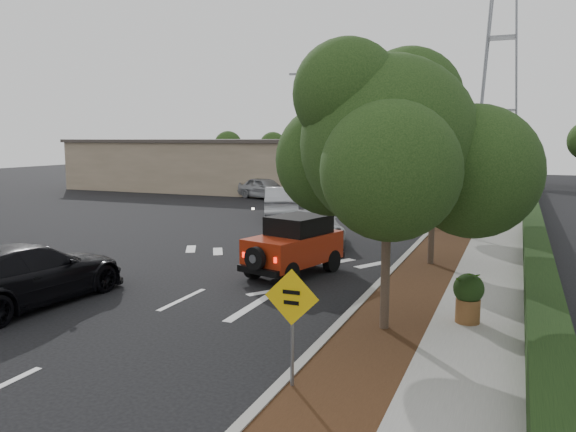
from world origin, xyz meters
The scene contains 19 objects.
ground centered at (0.00, 0.00, 0.00)m, with size 120.00×120.00×0.00m, color black.
curb centered at (4.60, 12.00, 0.07)m, with size 0.20×70.00×0.15m, color #9E9B93.
planting_strip centered at (5.60, 12.00, 0.06)m, with size 1.80×70.00×0.12m, color black.
sidewalk centered at (7.50, 12.00, 0.06)m, with size 2.00×70.00×0.12m, color gray.
hedge centered at (8.90, 12.00, 0.40)m, with size 0.80×70.00×0.80m, color black.
commercial_building centered at (-16.00, 30.00, 2.00)m, with size 22.00×12.00×4.00m, color #84735B.
transmission_tower centered at (6.00, 48.00, 0.00)m, with size 7.00×4.00×28.00m, color slate, non-canonical shape.
street_tree_near centered at (5.60, -0.50, 0.00)m, with size 3.80×3.80×5.92m, color black, non-canonical shape.
street_tree_mid centered at (5.60, 6.50, 0.00)m, with size 3.20×3.20×5.32m, color black, non-canonical shape.
street_tree_far centered at (5.60, 13.00, 0.00)m, with size 3.40×3.40×5.62m, color black, non-canonical shape.
light_pole_a centered at (-6.50, 26.00, 0.00)m, with size 2.00×0.22×9.00m, color slate, non-canonical shape.
light_pole_b centered at (-7.50, 38.00, 0.00)m, with size 2.00×0.22×9.00m, color slate, non-canonical shape.
red_jeep centered at (1.80, 3.87, 0.95)m, with size 2.44×3.80×1.86m.
silver_suv_ahead centered at (0.50, 9.01, 0.67)m, with size 2.23×4.83×1.34m, color #9C9EA4.
black_suv_oncoming centered at (-3.49, -1.92, 0.81)m, with size 2.28×5.60×1.63m, color black.
silver_sedan_oncoming centered at (-3.80, 15.83, 0.83)m, with size 1.75×5.02×1.66m, color #A8A9B0.
parked_suv centered at (-8.45, 23.70, 0.76)m, with size 1.80×4.47×1.52m, color #929499.
speed_hump_sign centered at (4.80, -4.02, 1.42)m, with size 0.97×0.08×2.05m.
terracotta_planter centered at (7.28, 0.60, 0.81)m, with size 0.69×0.69×1.20m.
Camera 1 is at (8.20, -12.45, 4.32)m, focal length 35.00 mm.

